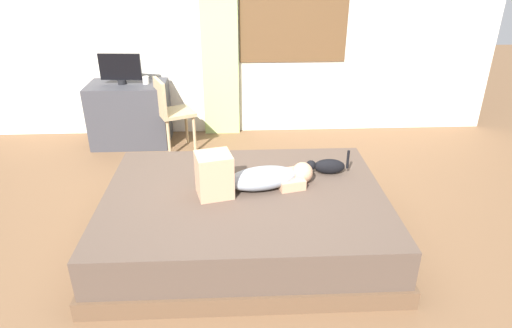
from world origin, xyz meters
The scene contains 10 objects.
ground_plane centered at (0.00, 0.00, 0.00)m, with size 16.00×16.00×0.00m, color brown.
back_wall_with_window centered at (0.02, 2.56, 1.45)m, with size 6.40×0.14×2.90m.
bed centered at (0.01, 0.06, 0.22)m, with size 2.24×1.68×0.44m.
person_lying centered at (0.06, 0.11, 0.56)m, with size 0.94×0.45×0.34m.
cat centered at (0.71, 0.36, 0.51)m, with size 0.36×0.13×0.21m.
desk centered at (-1.31, 2.16, 0.37)m, with size 0.90×0.56×0.74m.
tv_monitor centered at (-1.35, 2.16, 0.92)m, with size 0.48×0.10×0.35m.
cup centered at (-1.08, 2.16, 0.78)m, with size 0.07×0.07×0.09m, color white.
chair_by_desk centered at (-0.79, 1.90, 0.51)m, with size 0.50×0.50×0.86m.
curtain_left centered at (-0.22, 2.44, 1.34)m, with size 0.44×0.06×2.68m, color #ADCC75.
Camera 1 is at (-0.04, -2.94, 2.15)m, focal length 31.07 mm.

